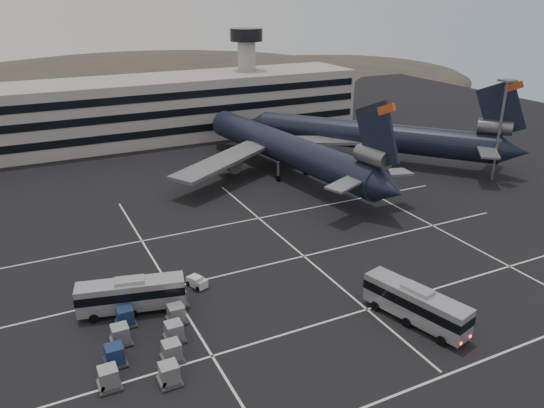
{
  "coord_description": "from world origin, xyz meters",
  "views": [
    {
      "loc": [
        -19.28,
        -49.71,
        32.4
      ],
      "look_at": [
        10.9,
        11.21,
        5.0
      ],
      "focal_mm": 35.0,
      "sensor_mm": 36.0,
      "label": 1
    }
  ],
  "objects_px": {
    "bus_far": "(131,294)",
    "uld_cluster": "(147,333)",
    "bus_near": "(416,303)",
    "trijet_main": "(288,149)"
  },
  "relations": [
    {
      "from": "trijet_main",
      "to": "bus_far",
      "type": "distance_m",
      "value": 49.15
    },
    {
      "from": "bus_far",
      "to": "bus_near",
      "type": "bearing_deg",
      "value": -106.87
    },
    {
      "from": "trijet_main",
      "to": "uld_cluster",
      "type": "xyz_separation_m",
      "value": [
        -36.32,
        -38.82,
        -4.3
      ]
    },
    {
      "from": "trijet_main",
      "to": "bus_near",
      "type": "distance_m",
      "value": 49.16
    },
    {
      "from": "bus_far",
      "to": "uld_cluster",
      "type": "xyz_separation_m",
      "value": [
        0.14,
        -6.01,
        -1.25
      ]
    },
    {
      "from": "bus_far",
      "to": "uld_cluster",
      "type": "height_order",
      "value": "bus_far"
    },
    {
      "from": "bus_near",
      "to": "uld_cluster",
      "type": "height_order",
      "value": "bus_near"
    },
    {
      "from": "bus_far",
      "to": "uld_cluster",
      "type": "distance_m",
      "value": 6.14
    },
    {
      "from": "trijet_main",
      "to": "uld_cluster",
      "type": "distance_m",
      "value": 53.34
    },
    {
      "from": "bus_far",
      "to": "uld_cluster",
      "type": "relative_size",
      "value": 0.71
    }
  ]
}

